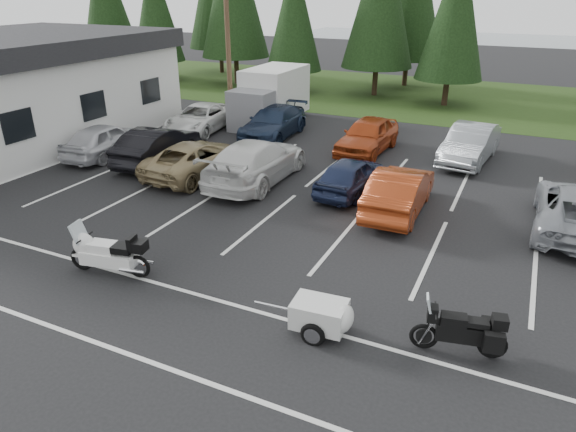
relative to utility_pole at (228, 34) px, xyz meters
The scene contains 22 objects.
ground 16.31m from the utility_pole, 50.19° to the right, with size 120.00×120.00×0.00m, color black.
grass_strip 16.31m from the utility_pole, 50.19° to the left, with size 80.00×16.00×0.01m, color #213611.
lake_water 45.47m from the utility_pole, 71.97° to the left, with size 70.00×50.00×0.02m, color slate.
utility_pole is the anchor object (origin of this frame).
box_truck 3.85m from the utility_pole, 14.04° to the left, with size 2.40×5.60×2.90m, color silver, non-canonical shape.
stall_markings 14.90m from the utility_pole, 45.00° to the right, with size 32.00×16.00×0.01m, color silver.
conifer_1 15.14m from the utility_pole, 142.52° to the left, with size 3.96×3.96×9.22m.
conifer_3 9.43m from the utility_pole, 93.04° to the left, with size 3.87×3.87×9.02m.
conifer_5 13.89m from the utility_pole, 43.83° to the left, with size 4.14×4.14×9.63m.
car_near_0 8.91m from the utility_pole, 103.33° to the right, with size 1.77×4.39×1.50m, color silver.
car_near_1 8.54m from the utility_pole, 83.25° to the right, with size 1.64×4.70×1.55m, color black.
car_near_2 9.63m from the utility_pole, 68.05° to the right, with size 2.28×4.95×1.38m, color #8F7C53.
car_near_3 10.43m from the utility_pole, 53.11° to the right, with size 2.31×5.68×1.65m, color silver.
car_near_4 12.64m from the utility_pole, 37.58° to the right, with size 1.58×3.92×1.34m, color #192240.
car_near_5 14.74m from the utility_pole, 35.62° to the right, with size 1.59×4.55×1.50m, color #9C3513.
car_far_0 4.67m from the utility_pole, 101.02° to the right, with size 2.27×4.91×1.37m, color white.
car_far_1 5.61m from the utility_pole, 27.00° to the right, with size 2.09×5.13×1.49m, color #17243B.
car_far_2 9.66m from the utility_pole, 14.50° to the right, with size 1.85×4.61×1.57m, color #9F3814.
car_far_3 13.62m from the utility_pole, ahead, with size 1.65×4.73×1.56m, color gray.
touring_motorcycle 17.09m from the utility_pole, 70.01° to the right, with size 2.57×0.79×1.42m, color white, non-canonical shape.
cargo_trailer 19.93m from the utility_pole, 53.27° to the right, with size 1.71×0.96×0.79m, color silver, non-canonical shape.
adventure_motorcycle 21.26m from the utility_pole, 46.00° to the right, with size 2.17×0.75×1.32m, color black, non-canonical shape.
Camera 1 is at (5.00, -12.30, 7.03)m, focal length 32.00 mm.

